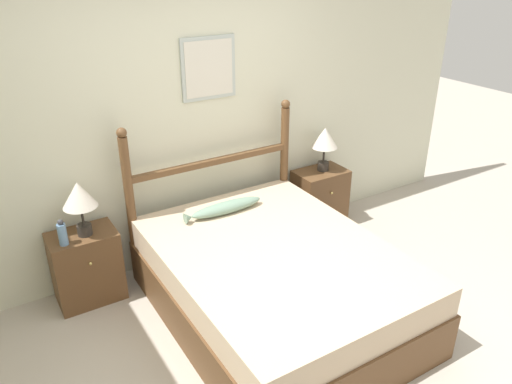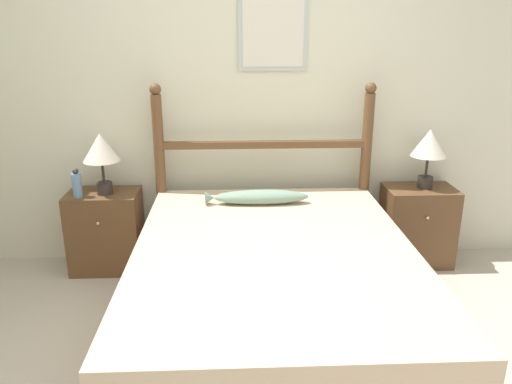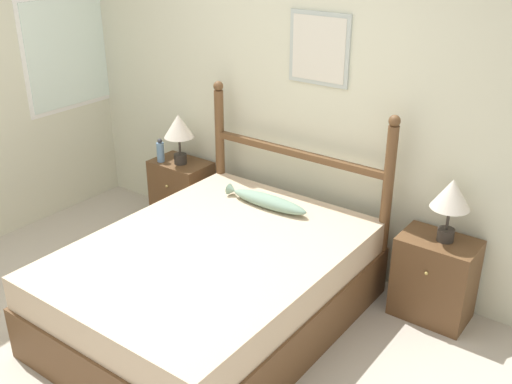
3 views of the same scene
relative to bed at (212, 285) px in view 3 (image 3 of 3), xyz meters
The scene contains 10 objects.
ground_plane 0.64m from the bed, 110.14° to the right, with size 16.00×16.00×0.00m, color #B7AD9E.
wall_back 1.56m from the bed, 99.19° to the left, with size 6.40×0.08×2.55m.
bed is the anchor object (origin of this frame).
headboard 1.11m from the bed, 90.00° to the left, with size 1.59×0.08×1.38m.
nightstand_left 1.52m from the bed, 140.62° to the left, with size 0.51×0.37×0.60m.
nightstand_right 1.52m from the bed, 39.38° to the left, with size 0.51×0.37×0.60m.
table_lamp_left 1.61m from the bed, 140.68° to the left, with size 0.26×0.26×0.44m.
table_lamp_right 1.67m from the bed, 38.98° to the left, with size 0.26×0.26×0.44m.
bottle 1.64m from the bed, 146.51° to the left, with size 0.07×0.07×0.21m.
fish_pillow 0.79m from the bed, 94.27° to the left, with size 0.71×0.14×0.10m.
Camera 3 is at (2.46, -2.03, 2.55)m, focal length 42.00 mm.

